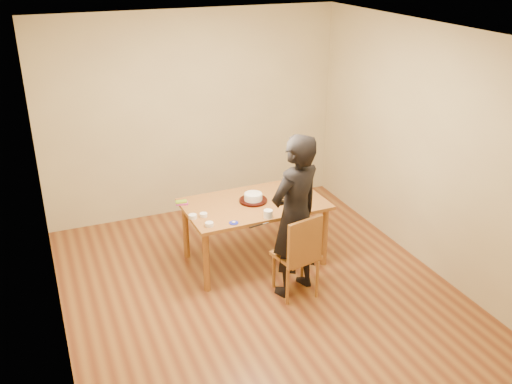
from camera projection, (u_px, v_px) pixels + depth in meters
name	position (u px, v px, depth m)	size (l,w,h in m)	color
room_shell	(246.00, 163.00, 5.89)	(4.00, 4.50, 2.70)	brown
dining_table	(254.00, 204.00, 6.43)	(1.57, 0.93, 0.04)	brown
dining_chair	(296.00, 255.00, 5.94)	(0.40, 0.40, 0.04)	brown
cake_plate	(253.00, 201.00, 6.44)	(0.32, 0.32, 0.02)	#AB120B
cake	(253.00, 197.00, 6.42)	(0.21, 0.21, 0.07)	white
frosting_dome	(253.00, 193.00, 6.40)	(0.20, 0.20, 0.03)	white
frosting_tub	(268.00, 214.00, 6.06)	(0.10, 0.10, 0.09)	white
frosting_lid	(234.00, 223.00, 5.95)	(0.10, 0.10, 0.01)	#1A20AC
frosting_dollop	(234.00, 222.00, 5.95)	(0.04, 0.04, 0.02)	white
ramekin_green	(209.00, 224.00, 5.89)	(0.09, 0.09, 0.04)	white
ramekin_yellow	(204.00, 215.00, 6.09)	(0.08, 0.08, 0.04)	white
ramekin_multi	(193.00, 216.00, 6.05)	(0.09, 0.09, 0.04)	white
candy_box_pink	(182.00, 203.00, 6.37)	(0.14, 0.07, 0.02)	#DD346E
candy_box_green	(181.00, 202.00, 6.37)	(0.12, 0.06, 0.02)	green
spatula	(256.00, 226.00, 5.89)	(0.16, 0.02, 0.01)	black
person	(295.00, 216.00, 5.80)	(0.64, 0.42, 1.76)	black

